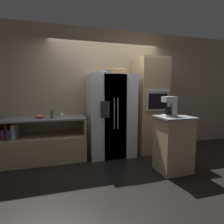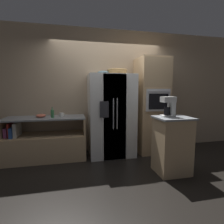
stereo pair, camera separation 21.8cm
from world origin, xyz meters
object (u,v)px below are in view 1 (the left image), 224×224
at_px(mug, 61,115).
at_px(coffee_maker, 170,105).
at_px(bottle_tall, 52,113).
at_px(fruit_bowl, 103,73).
at_px(wicker_basket, 117,72).
at_px(refrigerator, 111,116).
at_px(wall_oven, 150,106).
at_px(mixing_bowl, 40,116).

distance_m(mug, coffee_maker, 2.11).
bearing_deg(bottle_tall, coffee_maker, -24.56).
bearing_deg(fruit_bowl, bottle_tall, -174.04).
bearing_deg(bottle_tall, wicker_basket, 2.81).
bearing_deg(fruit_bowl, wicker_basket, -8.85).
distance_m(refrigerator, coffee_maker, 1.30).
relative_size(wall_oven, wicker_basket, 5.08).
relative_size(wall_oven, mug, 18.60).
relative_size(fruit_bowl, bottle_tall, 1.22).
xyz_separation_m(mixing_bowl, coffee_maker, (2.25, -1.03, 0.25)).
height_order(refrigerator, wall_oven, wall_oven).
bearing_deg(bottle_tall, fruit_bowl, 5.96).
xyz_separation_m(fruit_bowl, mug, (-0.89, -0.03, -0.87)).
xyz_separation_m(wicker_basket, fruit_bowl, (-0.29, 0.04, -0.02)).
distance_m(bottle_tall, coffee_maker, 2.22).
bearing_deg(mug, coffee_maker, -28.43).
bearing_deg(mixing_bowl, wicker_basket, -1.61).
height_order(wall_oven, coffee_maker, wall_oven).
bearing_deg(wicker_basket, coffee_maker, -55.72).
xyz_separation_m(refrigerator, fruit_bowl, (-0.16, 0.04, 0.92)).
distance_m(mug, mixing_bowl, 0.41).
distance_m(fruit_bowl, mixing_bowl, 1.57).
xyz_separation_m(fruit_bowl, bottle_tall, (-1.06, -0.11, -0.82)).
bearing_deg(coffee_maker, wall_oven, 82.06).
height_order(fruit_bowl, mug, fruit_bowl).
bearing_deg(bottle_tall, mixing_bowl, 155.12).
bearing_deg(refrigerator, fruit_bowl, 165.23).
bearing_deg(wicker_basket, fruit_bowl, 171.15).
relative_size(refrigerator, bottle_tall, 8.30).
xyz_separation_m(wall_oven, coffee_maker, (-0.14, -1.02, 0.09)).
xyz_separation_m(wall_oven, mixing_bowl, (-2.39, 0.01, -0.16)).
xyz_separation_m(refrigerator, wicker_basket, (0.13, -0.00, 0.94)).
bearing_deg(mixing_bowl, coffee_maker, -24.59).
xyz_separation_m(wall_oven, wicker_basket, (-0.81, -0.03, 0.74)).
height_order(refrigerator, fruit_bowl, fruit_bowl).
bearing_deg(coffee_maker, mixing_bowl, 155.41).
bearing_deg(wicker_basket, mixing_bowl, 178.39).
xyz_separation_m(wall_oven, mug, (-1.99, -0.02, -0.15)).
bearing_deg(mug, refrigerator, -0.57).
xyz_separation_m(refrigerator, mixing_bowl, (-1.45, 0.04, 0.04)).
relative_size(wall_oven, fruit_bowl, 8.27).
height_order(wicker_basket, coffee_maker, wicker_basket).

